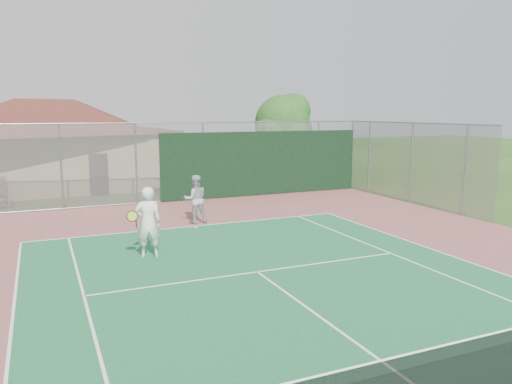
% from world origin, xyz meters
% --- Properties ---
extents(tennis_net, '(11.85, 0.08, 1.10)m').
position_xyz_m(tennis_net, '(0.00, 0.00, 0.51)').
color(tennis_net, gray).
rests_on(tennis_net, ground).
extents(back_fence, '(20.08, 0.11, 3.53)m').
position_xyz_m(back_fence, '(2.11, 16.98, 1.67)').
color(back_fence, gray).
rests_on(back_fence, ground).
extents(side_fence_right, '(0.08, 9.00, 3.50)m').
position_xyz_m(side_fence_right, '(10.00, 12.50, 1.75)').
color(side_fence_right, gray).
rests_on(side_fence_right, ground).
extents(clubhouse, '(12.94, 8.88, 5.46)m').
position_xyz_m(clubhouse, '(-4.15, 23.87, 2.77)').
color(clubhouse, tan).
rests_on(clubhouse, ground).
extents(tree, '(3.56, 3.37, 4.96)m').
position_xyz_m(tree, '(7.48, 19.80, 3.26)').
color(tree, '#332012').
rests_on(tree, ground).
extents(player_white_front, '(1.02, 0.66, 1.95)m').
position_xyz_m(player_white_front, '(-2.21, 8.78, 0.98)').
color(player_white_front, white).
rests_on(player_white_front, ground).
extents(player_grey_back, '(0.89, 0.71, 1.73)m').
position_xyz_m(player_grey_back, '(0.23, 12.41, 0.86)').
color(player_grey_back, '#AEB1B4').
rests_on(player_grey_back, ground).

